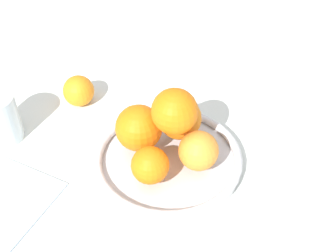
{
  "coord_description": "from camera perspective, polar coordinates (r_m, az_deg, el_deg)",
  "views": [
    {
      "loc": [
        0.35,
        -0.45,
        0.63
      ],
      "look_at": [
        0.0,
        0.0,
        0.1
      ],
      "focal_mm": 50.0,
      "sensor_mm": 36.0,
      "label": 1
    }
  ],
  "objects": [
    {
      "name": "fruit_bowl",
      "position": [
        0.84,
        0.0,
        -4.22
      ],
      "size": [
        0.27,
        0.27,
        0.03
      ],
      "color": "silver",
      "rests_on": "ground_plane"
    },
    {
      "name": "ground_plane",
      "position": [
        0.85,
        0.0,
        -4.93
      ],
      "size": [
        4.0,
        4.0,
        0.0
      ],
      "primitive_type": "plane",
      "color": "silver"
    },
    {
      "name": "stray_orange",
      "position": [
        0.98,
        -10.85,
        4.24
      ],
      "size": [
        0.06,
        0.06,
        0.06
      ],
      "primitive_type": "sphere",
      "color": "orange",
      "rests_on": "ground_plane"
    },
    {
      "name": "orange_pile",
      "position": [
        0.8,
        -0.16,
        -0.49
      ],
      "size": [
        0.19,
        0.19,
        0.14
      ],
      "color": "orange",
      "rests_on": "fruit_bowl"
    },
    {
      "name": "napkin_folded",
      "position": [
        0.85,
        -19.81,
        -8.49
      ],
      "size": [
        0.19,
        0.19,
        0.01
      ],
      "primitive_type": "cube",
      "rotation": [
        0.0,
        0.0,
        0.19
      ],
      "color": "silver",
      "rests_on": "ground_plane"
    }
  ]
}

